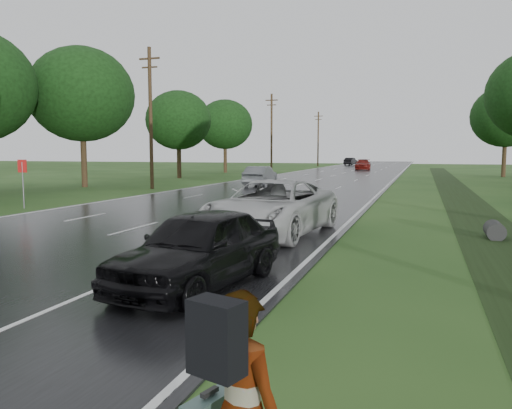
{
  "coord_description": "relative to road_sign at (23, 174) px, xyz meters",
  "views": [
    {
      "loc": [
        9.33,
        -6.74,
        2.66
      ],
      "look_at": [
        5.25,
        5.47,
        1.3
      ],
      "focal_mm": 35.0,
      "sensor_mm": 36.0,
      "label": 1
    }
  ],
  "objects": [
    {
      "name": "road",
      "position": [
        8.5,
        33.0,
        -1.62
      ],
      "size": [
        14.0,
        180.0,
        0.04
      ],
      "primitive_type": "cube",
      "color": "black",
      "rests_on": "ground"
    },
    {
      "name": "edge_stripe_east",
      "position": [
        15.25,
        33.0,
        -1.6
      ],
      "size": [
        0.12,
        180.0,
        0.01
      ],
      "primitive_type": "cube",
      "color": "silver",
      "rests_on": "road"
    },
    {
      "name": "edge_stripe_west",
      "position": [
        1.75,
        33.0,
        -1.6
      ],
      "size": [
        0.12,
        180.0,
        0.01
      ],
      "primitive_type": "cube",
      "color": "silver",
      "rests_on": "road"
    },
    {
      "name": "center_line",
      "position": [
        8.5,
        33.0,
        -1.6
      ],
      "size": [
        0.12,
        180.0,
        0.01
      ],
      "primitive_type": "cube",
      "color": "silver",
      "rests_on": "road"
    },
    {
      "name": "drainage_ditch",
      "position": [
        20.0,
        6.71,
        -1.61
      ],
      "size": [
        2.2,
        120.0,
        0.56
      ],
      "color": "black",
      "rests_on": "ground"
    },
    {
      "name": "road_sign",
      "position": [
        0.0,
        0.0,
        0.0
      ],
      "size": [
        0.5,
        0.06,
        2.3
      ],
      "color": "slate",
      "rests_on": "ground"
    },
    {
      "name": "utility_pole_mid",
      "position": [
        -0.7,
        13.0,
        3.55
      ],
      "size": [
        1.6,
        0.26,
        10.0
      ],
      "color": "#3B2418",
      "rests_on": "ground"
    },
    {
      "name": "utility_pole_far",
      "position": [
        -0.7,
        43.0,
        3.55
      ],
      "size": [
        1.6,
        0.26,
        10.0
      ],
      "color": "#3B2418",
      "rests_on": "ground"
    },
    {
      "name": "utility_pole_distant",
      "position": [
        -0.7,
        73.0,
        3.55
      ],
      "size": [
        1.6,
        0.26,
        10.0
      ],
      "color": "#3B2418",
      "rests_on": "ground"
    },
    {
      "name": "tree_east_f",
      "position": [
        26.0,
        40.0,
        4.73
      ],
      "size": [
        7.2,
        7.2,
        9.62
      ],
      "color": "#3B2418",
      "rests_on": "ground"
    },
    {
      "name": "tree_west_c",
      "position": [
        -6.5,
        13.0,
        5.27
      ],
      "size": [
        7.8,
        7.8,
        10.43
      ],
      "color": "#3B2418",
      "rests_on": "ground"
    },
    {
      "name": "tree_west_d",
      "position": [
        -5.7,
        27.0,
        4.18
      ],
      "size": [
        6.6,
        6.6,
        8.8
      ],
      "color": "#3B2418",
      "rests_on": "ground"
    },
    {
      "name": "tree_west_f",
      "position": [
        -6.3,
        41.0,
        4.49
      ],
      "size": [
        7.0,
        7.0,
        9.29
      ],
      "color": "#3B2418",
      "rests_on": "ground"
    },
    {
      "name": "pedestrian",
      "position": [
        16.68,
        -15.68,
        -0.74
      ],
      "size": [
        0.84,
        0.85,
        1.74
      ],
      "rotation": [
        0.0,
        0.0,
        2.84
      ],
      "color": "#A5998C",
      "rests_on": "ground"
    },
    {
      "name": "white_pickup",
      "position": [
        13.33,
        -3.65,
        -0.74
      ],
      "size": [
        3.47,
        6.48,
        1.73
      ],
      "primitive_type": "imported",
      "rotation": [
        0.0,
        0.0,
        -0.1
      ],
      "color": "beige",
      "rests_on": "road"
    },
    {
      "name": "dark_sedan",
      "position": [
        13.75,
        -10.0,
        -0.84
      ],
      "size": [
        2.41,
        4.69,
        1.53
      ],
      "primitive_type": "imported",
      "rotation": [
        0.0,
        0.0,
        -0.14
      ],
      "color": "black",
      "rests_on": "road"
    },
    {
      "name": "silver_sedan",
      "position": [
        6.0,
        17.74,
        -0.84
      ],
      "size": [
        1.81,
        4.69,
        1.52
      ],
      "primitive_type": "imported",
      "rotation": [
        0.0,
        0.0,
        3.19
      ],
      "color": "gray",
      "rests_on": "road"
    },
    {
      "name": "far_car_red",
      "position": [
        9.5,
        55.76,
        -0.83
      ],
      "size": [
        2.52,
        5.43,
        1.54
      ],
      "primitive_type": "imported",
      "rotation": [
        0.0,
        0.0,
        0.07
      ],
      "color": "maroon",
      "rests_on": "road"
    },
    {
      "name": "far_car_dark",
      "position": [
        4.28,
        80.87,
        -0.87
      ],
      "size": [
        2.28,
        4.66,
        1.47
      ],
      "primitive_type": "imported",
      "rotation": [
        0.0,
        0.0,
        2.97
      ],
      "color": "black",
      "rests_on": "road"
    }
  ]
}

